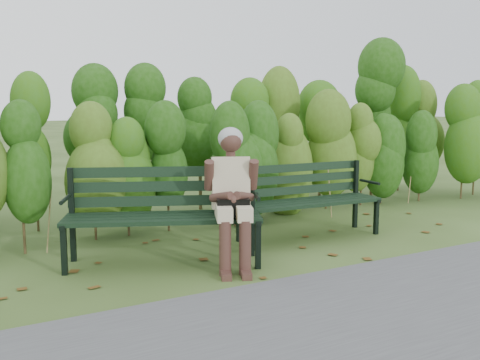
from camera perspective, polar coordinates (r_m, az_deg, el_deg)
ground at (r=6.19m, az=1.61°, el=-7.30°), size 80.00×80.00×0.00m
footpath at (r=4.54m, az=16.48°, el=-13.43°), size 60.00×2.50×0.01m
hedge_band at (r=7.63m, az=-5.61°, el=5.20°), size 11.04×1.67×2.42m
leaf_litter at (r=6.09m, az=3.39°, el=-7.53°), size 5.81×2.10×0.01m
bench_left at (r=5.73m, az=-7.83°, el=-2.75°), size 2.03×1.34×0.97m
bench_right at (r=6.81m, az=6.68°, el=-1.44°), size 1.79×0.68×0.88m
seated_woman at (r=5.52m, az=-0.84°, el=-0.87°), size 0.64×0.85×1.38m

